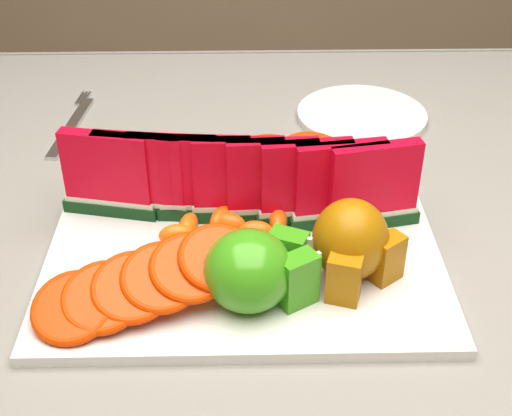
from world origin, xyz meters
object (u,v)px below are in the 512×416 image
at_px(side_plate, 362,115).
at_px(fork, 72,124).
at_px(platter, 244,252).
at_px(pear_cluster, 352,243).
at_px(apple_cluster, 256,270).

height_order(side_plate, fork, side_plate).
xyz_separation_m(platter, pear_cluster, (0.10, -0.04, 0.04)).
distance_m(platter, pear_cluster, 0.12).
height_order(platter, fork, platter).
bearing_deg(platter, apple_cluster, -81.67).
bearing_deg(fork, pear_cluster, -45.22).
relative_size(pear_cluster, fork, 0.47).
height_order(platter, pear_cluster, pear_cluster).
distance_m(platter, side_plate, 0.35).
xyz_separation_m(apple_cluster, pear_cluster, (0.09, 0.03, 0.01)).
xyz_separation_m(platter, fork, (-0.23, 0.29, -0.00)).
relative_size(apple_cluster, pear_cluster, 1.21).
bearing_deg(platter, pear_cluster, -23.26).
bearing_deg(apple_cluster, fork, 123.38).
bearing_deg(side_plate, fork, -178.06).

